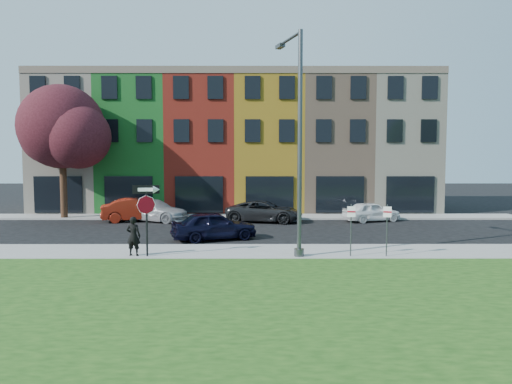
{
  "coord_description": "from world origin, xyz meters",
  "views": [
    {
      "loc": [
        -1.03,
        -16.11,
        3.98
      ],
      "look_at": [
        -0.99,
        4.0,
        2.54
      ],
      "focal_mm": 32.0,
      "sensor_mm": 36.0,
      "label": 1
    }
  ],
  "objects_px": {
    "stop_sign": "(146,206)",
    "sedan_near": "(214,226)",
    "man": "(133,236)",
    "street_lamp": "(298,144)"
  },
  "relations": [
    {
      "from": "man",
      "to": "street_lamp",
      "type": "relative_size",
      "value": 0.18
    },
    {
      "from": "man",
      "to": "sedan_near",
      "type": "xyz_separation_m",
      "value": [
        2.85,
        4.24,
        -0.2
      ]
    },
    {
      "from": "man",
      "to": "sedan_near",
      "type": "bearing_deg",
      "value": -116.3
    },
    {
      "from": "street_lamp",
      "to": "man",
      "type": "bearing_deg",
      "value": 161.71
    },
    {
      "from": "sedan_near",
      "to": "street_lamp",
      "type": "bearing_deg",
      "value": -159.27
    },
    {
      "from": "sedan_near",
      "to": "street_lamp",
      "type": "relative_size",
      "value": 0.51
    },
    {
      "from": "man",
      "to": "sedan_near",
      "type": "height_order",
      "value": "man"
    },
    {
      "from": "man",
      "to": "sedan_near",
      "type": "relative_size",
      "value": 0.35
    },
    {
      "from": "stop_sign",
      "to": "sedan_near",
      "type": "bearing_deg",
      "value": 54.14
    },
    {
      "from": "man",
      "to": "stop_sign",
      "type": "bearing_deg",
      "value": 174.03
    }
  ]
}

